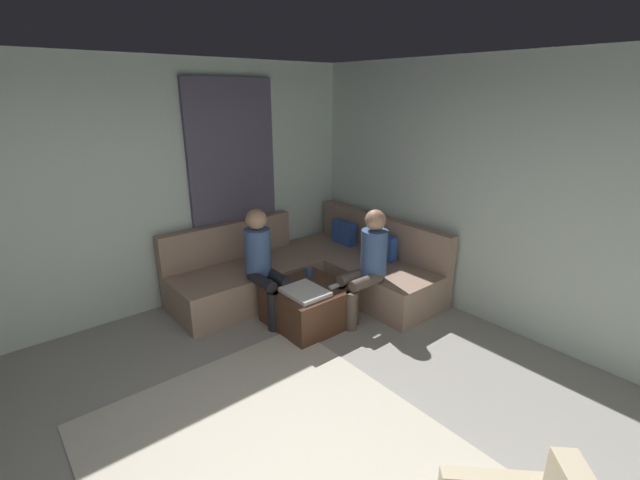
{
  "coord_description": "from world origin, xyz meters",
  "views": [
    {
      "loc": [
        1.7,
        -1.13,
        2.35
      ],
      "look_at": [
        -1.63,
        1.63,
        0.85
      ],
      "focal_mm": 24.13,
      "sensor_mm": 36.0,
      "label": 1
    }
  ],
  "objects_px": {
    "coffee_mug": "(309,272)",
    "sectional_couch": "(312,270)",
    "game_remote": "(335,286)",
    "ottoman": "(308,305)",
    "person_on_couch_back": "(367,261)",
    "person_on_couch_side": "(263,261)"
  },
  "relations": [
    {
      "from": "sectional_couch",
      "to": "coffee_mug",
      "type": "bearing_deg",
      "value": -43.01
    },
    {
      "from": "coffee_mug",
      "to": "person_on_couch_side",
      "type": "height_order",
      "value": "person_on_couch_side"
    },
    {
      "from": "game_remote",
      "to": "person_on_couch_side",
      "type": "distance_m",
      "value": 0.81
    },
    {
      "from": "sectional_couch",
      "to": "ottoman",
      "type": "height_order",
      "value": "sectional_couch"
    },
    {
      "from": "game_remote",
      "to": "person_on_couch_back",
      "type": "xyz_separation_m",
      "value": [
        0.12,
        0.34,
        0.23
      ]
    },
    {
      "from": "ottoman",
      "to": "person_on_couch_side",
      "type": "xyz_separation_m",
      "value": [
        -0.42,
        -0.27,
        0.45
      ]
    },
    {
      "from": "sectional_couch",
      "to": "ottoman",
      "type": "relative_size",
      "value": 3.36
    },
    {
      "from": "game_remote",
      "to": "person_on_couch_back",
      "type": "distance_m",
      "value": 0.42
    },
    {
      "from": "ottoman",
      "to": "sectional_couch",
      "type": "bearing_deg",
      "value": 138.38
    },
    {
      "from": "ottoman",
      "to": "game_remote",
      "type": "distance_m",
      "value": 0.36
    },
    {
      "from": "coffee_mug",
      "to": "sectional_couch",
      "type": "bearing_deg",
      "value": 136.99
    },
    {
      "from": "person_on_couch_back",
      "to": "coffee_mug",
      "type": "bearing_deg",
      "value": 36.38
    },
    {
      "from": "sectional_couch",
      "to": "game_remote",
      "type": "distance_m",
      "value": 0.82
    },
    {
      "from": "person_on_couch_side",
      "to": "person_on_couch_back",
      "type": "bearing_deg",
      "value": 139.34
    },
    {
      "from": "ottoman",
      "to": "person_on_couch_side",
      "type": "distance_m",
      "value": 0.67
    },
    {
      "from": "game_remote",
      "to": "coffee_mug",
      "type": "bearing_deg",
      "value": -174.29
    },
    {
      "from": "sectional_couch",
      "to": "game_remote",
      "type": "bearing_deg",
      "value": -20.86
    },
    {
      "from": "game_remote",
      "to": "person_on_couch_side",
      "type": "relative_size",
      "value": 0.12
    },
    {
      "from": "ottoman",
      "to": "person_on_couch_back",
      "type": "height_order",
      "value": "person_on_couch_back"
    },
    {
      "from": "ottoman",
      "to": "game_remote",
      "type": "relative_size",
      "value": 5.07
    },
    {
      "from": "game_remote",
      "to": "person_on_couch_side",
      "type": "bearing_deg",
      "value": -140.53
    },
    {
      "from": "coffee_mug",
      "to": "person_on_couch_back",
      "type": "bearing_deg",
      "value": 36.38
    }
  ]
}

